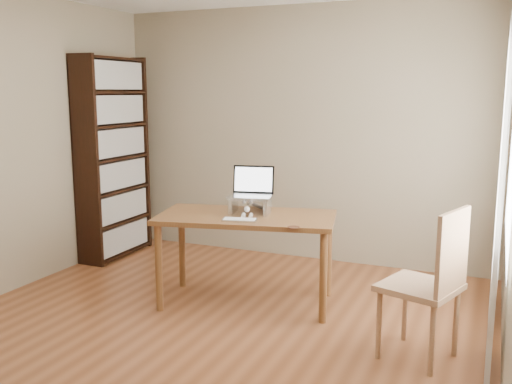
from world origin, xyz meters
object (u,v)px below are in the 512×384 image
(desk, at_px, (246,226))
(keyboard, at_px, (240,220))
(cat, at_px, (251,204))
(chair, at_px, (433,278))
(laptop, at_px, (253,189))
(bookshelf, at_px, (113,158))

(desk, distance_m, keyboard, 0.25)
(cat, xyz_separation_m, chair, (1.53, -0.57, -0.26))
(laptop, distance_m, cat, 0.13)
(desk, height_order, laptop, laptop)
(chair, bearing_deg, cat, 178.02)
(bookshelf, xyz_separation_m, keyboard, (1.91, -0.97, -0.29))
(cat, bearing_deg, laptop, 48.11)
(desk, xyz_separation_m, cat, (-0.01, 0.11, 0.16))
(cat, bearing_deg, chair, -41.64)
(bookshelf, height_order, desk, bookshelf)
(bookshelf, xyz_separation_m, cat, (1.86, -0.64, -0.23))
(desk, xyz_separation_m, chair, (1.52, -0.46, -0.10))
(desk, distance_m, laptop, 0.32)
(desk, bearing_deg, chair, -29.07)
(desk, relative_size, laptop, 3.95)
(cat, bearing_deg, desk, -105.41)
(laptop, relative_size, keyboard, 1.37)
(bookshelf, relative_size, cat, 4.34)
(bookshelf, bearing_deg, desk, -21.90)
(keyboard, xyz_separation_m, chair, (1.48, -0.24, -0.20))
(bookshelf, bearing_deg, laptop, -18.07)
(laptop, bearing_deg, cat, -122.92)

